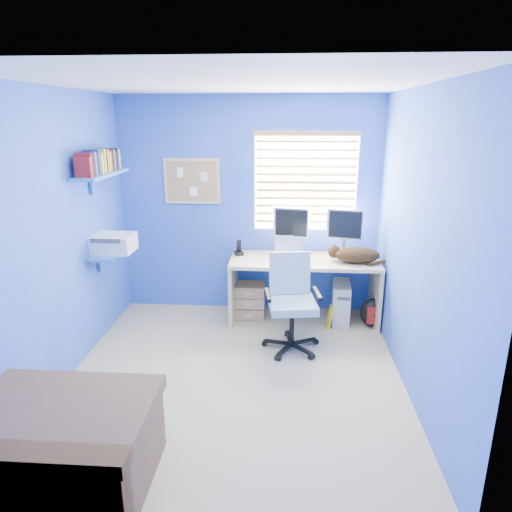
# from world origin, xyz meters

# --- Properties ---
(floor) EXTENTS (3.00, 3.20, 0.00)m
(floor) POSITION_xyz_m (0.00, 0.00, 0.00)
(floor) COLOR tan
(floor) RESTS_ON ground
(ceiling) EXTENTS (3.00, 3.20, 0.00)m
(ceiling) POSITION_xyz_m (0.00, 0.00, 2.50)
(ceiling) COLOR white
(ceiling) RESTS_ON wall_back
(wall_back) EXTENTS (3.00, 0.01, 2.50)m
(wall_back) POSITION_xyz_m (0.00, 1.60, 1.25)
(wall_back) COLOR blue
(wall_back) RESTS_ON ground
(wall_front) EXTENTS (3.00, 0.01, 2.50)m
(wall_front) POSITION_xyz_m (0.00, -1.60, 1.25)
(wall_front) COLOR blue
(wall_front) RESTS_ON ground
(wall_left) EXTENTS (0.01, 3.20, 2.50)m
(wall_left) POSITION_xyz_m (-1.50, 0.00, 1.25)
(wall_left) COLOR blue
(wall_left) RESTS_ON ground
(wall_right) EXTENTS (0.01, 3.20, 2.50)m
(wall_right) POSITION_xyz_m (1.50, 0.00, 1.25)
(wall_right) COLOR blue
(wall_right) RESTS_ON ground
(desk) EXTENTS (1.65, 0.65, 0.74)m
(desk) POSITION_xyz_m (0.65, 1.26, 0.37)
(desk) COLOR beige
(desk) RESTS_ON floor
(laptop) EXTENTS (0.38, 0.32, 0.22)m
(laptop) POSITION_xyz_m (0.50, 1.27, 0.85)
(laptop) COLOR silver
(laptop) RESTS_ON desk
(monitor_left) EXTENTS (0.42, 0.20, 0.54)m
(monitor_left) POSITION_xyz_m (0.50, 1.46, 1.01)
(monitor_left) COLOR silver
(monitor_left) RESTS_ON desk
(monitor_right) EXTENTS (0.42, 0.20, 0.54)m
(monitor_right) POSITION_xyz_m (1.09, 1.42, 1.01)
(monitor_right) COLOR silver
(monitor_right) RESTS_ON desk
(phone) EXTENTS (0.12, 0.13, 0.17)m
(phone) POSITION_xyz_m (-0.10, 1.37, 0.82)
(phone) COLOR black
(phone) RESTS_ON desk
(mug) EXTENTS (0.10, 0.09, 0.10)m
(mug) POSITION_xyz_m (1.13, 1.40, 0.79)
(mug) COLOR teal
(mug) RESTS_ON desk
(cd_spindle) EXTENTS (0.13, 0.13, 0.07)m
(cd_spindle) POSITION_xyz_m (1.27, 1.37, 0.78)
(cd_spindle) COLOR silver
(cd_spindle) RESTS_ON desk
(cat) EXTENTS (0.54, 0.38, 0.17)m
(cat) POSITION_xyz_m (1.21, 1.16, 0.83)
(cat) COLOR black
(cat) RESTS_ON desk
(tower_pc) EXTENTS (0.22, 0.45, 0.45)m
(tower_pc) POSITION_xyz_m (1.08, 1.29, 0.23)
(tower_pc) COLOR beige
(tower_pc) RESTS_ON floor
(drawer_boxes) EXTENTS (0.35, 0.28, 0.41)m
(drawer_boxes) POSITION_xyz_m (0.03, 1.33, 0.20)
(drawer_boxes) COLOR tan
(drawer_boxes) RESTS_ON floor
(yellow_book) EXTENTS (0.03, 0.17, 0.24)m
(yellow_book) POSITION_xyz_m (0.94, 1.09, 0.12)
(yellow_book) COLOR yellow
(yellow_book) RESTS_ON floor
(backpack) EXTENTS (0.28, 0.22, 0.33)m
(backpack) POSITION_xyz_m (1.43, 1.15, 0.16)
(backpack) COLOR black
(backpack) RESTS_ON floor
(bed_corner) EXTENTS (1.16, 0.82, 0.56)m
(bed_corner) POSITION_xyz_m (-0.97, -1.33, 0.28)
(bed_corner) COLOR brown
(bed_corner) RESTS_ON floor
(office_chair) EXTENTS (0.63, 0.63, 0.96)m
(office_chair) POSITION_xyz_m (0.51, 0.61, 0.36)
(office_chair) COLOR black
(office_chair) RESTS_ON floor
(window_blinds) EXTENTS (1.15, 0.05, 1.10)m
(window_blinds) POSITION_xyz_m (0.65, 1.57, 1.55)
(window_blinds) COLOR white
(window_blinds) RESTS_ON ground
(corkboard) EXTENTS (0.64, 0.02, 0.52)m
(corkboard) POSITION_xyz_m (-0.65, 1.58, 1.55)
(corkboard) COLOR beige
(corkboard) RESTS_ON ground
(wall_shelves) EXTENTS (0.42, 0.90, 1.05)m
(wall_shelves) POSITION_xyz_m (-1.35, 0.75, 1.43)
(wall_shelves) COLOR #3373C9
(wall_shelves) RESTS_ON ground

